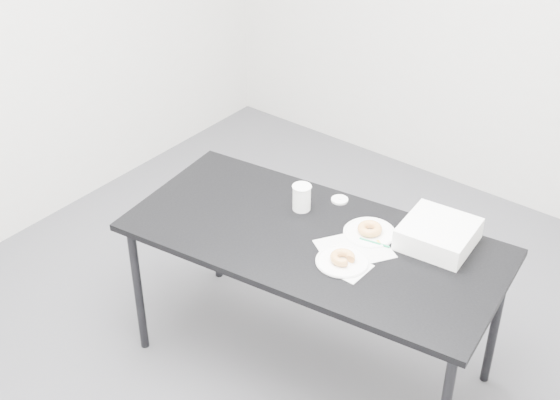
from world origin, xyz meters
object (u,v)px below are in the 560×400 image
Objects in this scene: table at (314,247)px; plate_near at (342,261)px; donut_near at (343,257)px; coffee_cup at (302,197)px; pen at (374,243)px; bakery_box at (438,234)px; plate_far at (370,233)px; scorecard at (354,249)px; donut_far at (370,229)px.

table is 7.76× the size of plate_near.
table is 16.52× the size of donut_near.
pen is at bearing -3.27° from coffee_cup.
bakery_box reaches higher than plate_near.
pen is 0.46× the size of bakery_box.
donut_near reaches higher than plate_far.
plate_near is at bearing 0.00° from donut_near.
bakery_box is (0.27, 0.26, 0.05)m from scorecard.
plate_near is 0.45m from coffee_cup.
table is 7.54× the size of plate_far.
table is at bearing 159.56° from donut_near.
donut_far is (0.00, 0.00, 0.02)m from plate_far.
donut_far is at bearing 95.40° from donut_near.
bakery_box is at bearing 76.83° from scorecard.
table is 0.24m from donut_near.
table is 5.90× the size of scorecard.
plate_near is at bearing -84.60° from donut_far.
pen is at bearing -42.38° from plate_far.
donut_far is 0.31m from bakery_box.
coffee_cup reaches higher than donut_far.
plate_near reaches higher than table.
donut_far is at bearing 0.00° from plate_far.
donut_far reaches higher than scorecard.
coffee_cup is at bearing -174.98° from donut_far.
bakery_box is at bearing 28.29° from pen.
donut_far reaches higher than table.
scorecard is at bearing -16.49° from coffee_cup.
donut_far reaches higher than plate_far.
scorecard is 1.28× the size of plate_far.
table is 12.70× the size of pen.
coffee_cup is (-0.38, 0.11, 0.06)m from scorecard.
pen reaches higher than plate_far.
plate_near is 0.97× the size of plate_far.
plate_near is at bearing -51.53° from scorecard.
pen is at bearing 92.58° from scorecard.
scorecard is 2.72× the size of donut_far.
plate_far is (-0.06, 0.06, -0.00)m from pen.
plate_far is at bearing 95.40° from plate_near.
scorecard is 2.80× the size of donut_near.
pen is 0.61× the size of plate_near.
plate_far is 1.85× the size of coffee_cup.
donut_far is at bearing 127.10° from scorecard.
coffee_cup reaches higher than plate_far.
bakery_box is at bearing 23.32° from donut_far.
plate_far is (0.18, 0.18, 0.06)m from table.
pen reaches higher than scorecard.
plate_near is at bearing -27.58° from table.
donut_far reaches higher than pen.
plate_near is 0.26m from donut_far.
donut_near reaches higher than donut_far.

